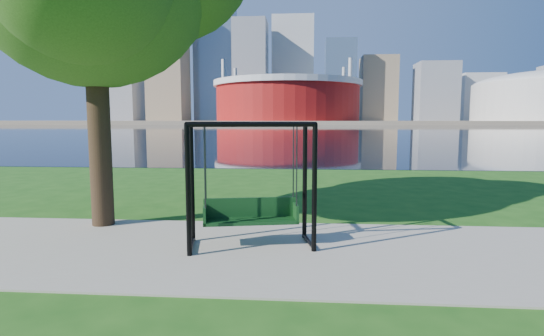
# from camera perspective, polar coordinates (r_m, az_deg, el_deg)

# --- Properties ---
(ground) EXTENTS (900.00, 900.00, 0.00)m
(ground) POSITION_cam_1_polar(r_m,az_deg,el_deg) (7.96, 1.78, -10.14)
(ground) COLOR #1E5114
(ground) RESTS_ON ground
(path) EXTENTS (120.00, 4.00, 0.03)m
(path) POSITION_cam_1_polar(r_m,az_deg,el_deg) (7.48, 1.59, -11.12)
(path) COLOR #9E937F
(path) RESTS_ON ground
(river) EXTENTS (900.00, 180.00, 0.02)m
(river) POSITION_cam_1_polar(r_m,az_deg,el_deg) (109.65, 4.35, 5.23)
(river) COLOR black
(river) RESTS_ON ground
(far_bank) EXTENTS (900.00, 228.00, 2.00)m
(far_bank) POSITION_cam_1_polar(r_m,az_deg,el_deg) (313.62, 4.49, 6.18)
(far_bank) COLOR #937F60
(far_bank) RESTS_ON ground
(stadium) EXTENTS (83.00, 83.00, 32.00)m
(stadium) POSITION_cam_1_polar(r_m,az_deg,el_deg) (243.14, 2.11, 9.24)
(stadium) COLOR maroon
(stadium) RESTS_ON far_bank
(skyline) EXTENTS (392.00, 66.00, 96.50)m
(skyline) POSITION_cam_1_polar(r_m,az_deg,el_deg) (328.77, 3.78, 12.28)
(skyline) COLOR gray
(skyline) RESTS_ON far_bank
(swing) EXTENTS (2.34, 1.35, 2.25)m
(swing) POSITION_cam_1_polar(r_m,az_deg,el_deg) (7.53, -2.89, -2.62)
(swing) COLOR black
(swing) RESTS_ON ground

